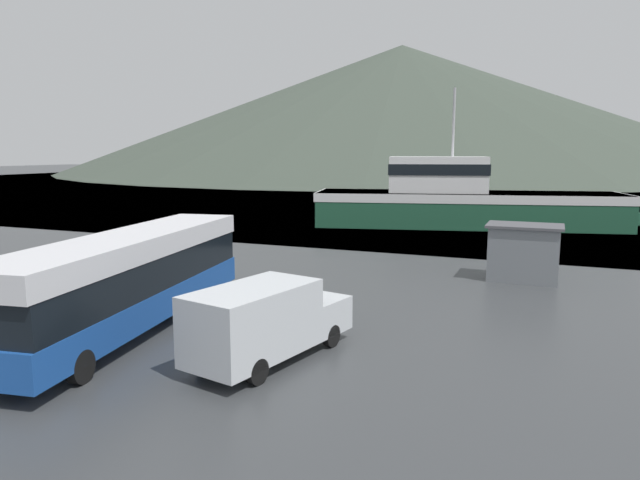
% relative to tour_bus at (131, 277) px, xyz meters
% --- Properties ---
extents(water_surface, '(240.00, 240.00, 0.00)m').
position_rel_tour_bus_xyz_m(water_surface, '(-0.48, 137.47, -1.83)').
color(water_surface, '#3D5160').
rests_on(water_surface, ground).
extents(hill_backdrop, '(202.65, 202.65, 38.64)m').
position_rel_tour_bus_xyz_m(hill_backdrop, '(-33.07, 164.66, 17.49)').
color(hill_backdrop, '#3D473D').
rests_on(hill_backdrop, ground).
extents(tour_bus, '(4.50, 12.71, 3.25)m').
position_rel_tour_bus_xyz_m(tour_bus, '(0.00, 0.00, 0.00)').
color(tour_bus, '#194799').
rests_on(tour_bus, ground).
extents(delivery_van, '(3.13, 5.92, 2.27)m').
position_rel_tour_bus_xyz_m(delivery_van, '(5.49, -0.86, -0.62)').
color(delivery_van, silver).
rests_on(delivery_van, ground).
extents(fishing_boat, '(24.67, 11.35, 10.90)m').
position_rel_tour_bus_xyz_m(fishing_boat, '(6.00, 31.81, 0.26)').
color(fishing_boat, '#1E5138').
rests_on(fishing_boat, water_surface).
extents(dock_kiosk, '(3.37, 2.29, 2.62)m').
position_rel_tour_bus_xyz_m(dock_kiosk, '(11.73, 12.93, -0.51)').
color(dock_kiosk, slate).
rests_on(dock_kiosk, ground).
extents(small_boat, '(5.86, 4.67, 1.00)m').
position_rel_tour_bus_xyz_m(small_boat, '(16.88, 36.96, -1.33)').
color(small_boat, '#1E5138').
rests_on(small_boat, water_surface).
extents(mooring_bollard, '(0.43, 0.43, 0.89)m').
position_rel_tour_bus_xyz_m(mooring_bollard, '(-7.71, 16.32, -1.35)').
color(mooring_bollard, black).
rests_on(mooring_bollard, ground).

